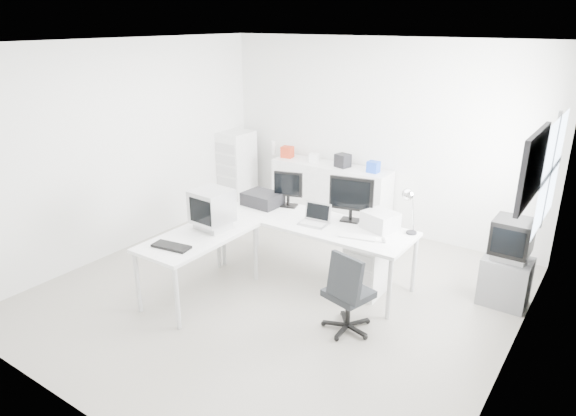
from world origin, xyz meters
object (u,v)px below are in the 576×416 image
Objects in this scene: inkjet_printer at (263,199)px; side_desk at (200,265)px; lcd_monitor_large at (351,199)px; sideboard at (330,194)px; lcd_monitor_small at (288,189)px; filing_cabinet at (237,170)px; main_desk at (314,250)px; laptop at (314,215)px; crt_tv at (512,240)px; drawer_pedestal at (367,268)px; tv_cabinet at (505,281)px; crt_monitor at (212,210)px; office_chair at (349,290)px; laser_printer at (380,221)px.

side_desk is at bearing -87.33° from inkjet_printer.
lcd_monitor_large is 0.29× the size of sideboard.
filing_cabinet is at bearing 130.57° from lcd_monitor_small.
sideboard is at bearing 7.73° from filing_cabinet.
main_desk is 6.59× the size of laptop.
crt_tv is (2.04, 0.79, -0.09)m from laptop.
drawer_pedestal is at bearing -41.87° from lcd_monitor_large.
main_desk is 4.36× the size of tv_cabinet.
drawer_pedestal is at bearing 4.09° from main_desk.
sideboard reaches higher than inkjet_printer.
crt_monitor is 0.88× the size of crt_tv.
tv_cabinet is at bearing 13.98° from inkjet_printer.
sideboard is at bearing 81.20° from lcd_monitor_small.
side_desk is 1.43m from laptop.
office_chair is at bearing -129.38° from tv_cabinet.
drawer_pedestal is (0.70, 0.05, -0.08)m from main_desk.
laptop is at bearing -46.87° from lcd_monitor_small.
inkjet_printer reaches higher than drawer_pedestal.
drawer_pedestal is 1.28× the size of inkjet_printer.
tv_cabinet is at bearing 24.68° from drawer_pedestal.
side_desk is at bearing -143.43° from drawer_pedestal.
crt_tv is (2.94, 0.59, -0.06)m from inkjet_printer.
inkjet_printer is 3.05m from tv_cabinet.
side_desk is 2.33× the size of drawer_pedestal.
crt_monitor is (-0.85, -0.85, 0.60)m from main_desk.
lcd_monitor_large is (1.20, 0.15, 0.19)m from inkjet_printer.
crt_monitor reaches higher than main_desk.
tv_cabinet is (2.09, 0.69, -0.10)m from main_desk.
lcd_monitor_large is 1.10× the size of crt_tv.
inkjet_printer is 0.85× the size of tv_cabinet.
filing_cabinet is (-3.16, 1.23, -0.21)m from laser_printer.
main_desk is at bearing 48.57° from crt_monitor.
lcd_monitor_large is (0.35, 0.25, 0.65)m from main_desk.
laser_printer is (1.60, 0.12, 0.02)m from inkjet_printer.
office_chair is (1.74, 0.08, -0.51)m from crt_monitor.
laser_printer is 1.93m from crt_monitor.
side_desk is 1.51m from lcd_monitor_small.
lcd_monitor_small is 1.30× the size of laser_printer.
inkjet_printer is 0.94× the size of crt_tv.
inkjet_printer reaches higher than main_desk.
sideboard is 1.46× the size of filing_cabinet.
office_chair is at bearing 10.73° from side_desk.
laser_printer is 2.12m from sideboard.
side_desk is 0.74× the size of sideboard.
tv_cabinet is at bearing 37.02° from laser_printer.
laptop is 0.82× the size of crt_monitor.
lcd_monitor_small is 0.85× the size of tv_cabinet.
side_desk is at bearing -143.76° from lcd_monitor_large.
sideboard is at bearing 91.20° from crt_monitor.
laptop is at bearing 155.98° from office_chair.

